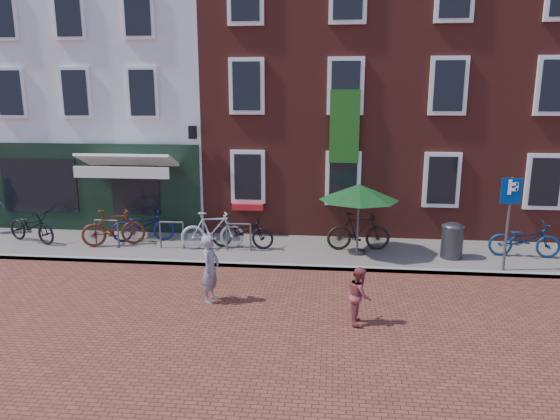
# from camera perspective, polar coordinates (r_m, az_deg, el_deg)

# --- Properties ---
(ground) EXTENTS (80.00, 80.00, 0.00)m
(ground) POSITION_cam_1_polar(r_m,az_deg,el_deg) (14.09, -7.49, -6.26)
(ground) COLOR brown
(sidewalk) EXTENTS (24.00, 3.00, 0.10)m
(sidewalk) POSITION_cam_1_polar(r_m,az_deg,el_deg) (15.28, -2.54, -4.42)
(sidewalk) COLOR slate
(sidewalk) RESTS_ON ground
(building_stucco) EXTENTS (8.00, 8.00, 9.00)m
(building_stucco) POSITION_cam_1_polar(r_m,az_deg,el_deg) (21.55, -16.72, 12.12)
(building_stucco) COLOR silver
(building_stucco) RESTS_ON ground
(building_brick_mid) EXTENTS (6.00, 8.00, 10.00)m
(building_brick_mid) POSITION_cam_1_polar(r_m,az_deg,el_deg) (19.96, 2.66, 14.05)
(building_brick_mid) COLOR maroon
(building_brick_mid) RESTS_ON ground
(building_brick_right) EXTENTS (6.00, 8.00, 10.00)m
(building_brick_right) POSITION_cam_1_polar(r_m,az_deg,el_deg) (20.50, 20.13, 13.27)
(building_brick_right) COLOR maroon
(building_brick_right) RESTS_ON ground
(litter_bin) EXTENTS (0.59, 0.59, 1.08)m
(litter_bin) POSITION_cam_1_polar(r_m,az_deg,el_deg) (15.00, 18.64, -3.02)
(litter_bin) COLOR #3C3C3E
(litter_bin) RESTS_ON sidewalk
(parking_sign) EXTENTS (0.50, 0.08, 2.44)m
(parking_sign) POSITION_cam_1_polar(r_m,az_deg,el_deg) (14.18, 24.19, 0.28)
(parking_sign) COLOR #4C4C4F
(parking_sign) RESTS_ON sidewalk
(parasol) EXTENTS (2.25, 2.25, 2.12)m
(parasol) POSITION_cam_1_polar(r_m,az_deg,el_deg) (14.48, 8.80, 2.31)
(parasol) COLOR #4C4C4F
(parasol) RESTS_ON sidewalk
(woman) EXTENTS (0.46, 0.62, 1.54)m
(woman) POSITION_cam_1_polar(r_m,az_deg,el_deg) (11.60, -7.75, -6.50)
(woman) COLOR gray
(woman) RESTS_ON ground
(boy) EXTENTS (0.47, 0.60, 1.19)m
(boy) POSITION_cam_1_polar(r_m,az_deg,el_deg) (10.63, 8.87, -9.38)
(boy) COLOR brown
(boy) RESTS_ON ground
(bicycle_0) EXTENTS (2.02, 1.28, 1.00)m
(bicycle_0) POSITION_cam_1_polar(r_m,az_deg,el_deg) (17.48, -25.94, -1.64)
(bicycle_0) COLOR black
(bicycle_0) RESTS_ON sidewalk
(bicycle_1) EXTENTS (1.91, 1.16, 1.11)m
(bicycle_1) POSITION_cam_1_polar(r_m,az_deg,el_deg) (16.16, -18.07, -1.87)
(bicycle_1) COLOR #582110
(bicycle_1) RESTS_ON sidewalk
(bicycle_2) EXTENTS (2.01, 1.11, 1.00)m
(bicycle_2) POSITION_cam_1_polar(r_m,az_deg,el_deg) (16.39, -15.03, -1.66)
(bicycle_2) COLOR navy
(bicycle_2) RESTS_ON sidewalk
(bicycle_3) EXTENTS (1.92, 0.93, 1.11)m
(bicycle_3) POSITION_cam_1_polar(r_m,az_deg,el_deg) (15.19, -7.53, -2.25)
(bicycle_3) COLOR #BDBDC0
(bicycle_3) RESTS_ON sidewalk
(bicycle_4) EXTENTS (1.96, 0.84, 1.00)m
(bicycle_4) POSITION_cam_1_polar(r_m,az_deg,el_deg) (15.18, -4.25, -2.40)
(bicycle_4) COLOR black
(bicycle_4) RESTS_ON sidewalk
(bicycle_5) EXTENTS (1.90, 0.75, 1.11)m
(bicycle_5) POSITION_cam_1_polar(r_m,az_deg,el_deg) (15.10, 8.74, -2.39)
(bicycle_5) COLOR black
(bicycle_5) RESTS_ON sidewalk
(bicycle_6) EXTENTS (1.94, 0.78, 1.00)m
(bicycle_6) POSITION_cam_1_polar(r_m,az_deg,el_deg) (15.87, 25.58, -2.98)
(bicycle_6) COLOR navy
(bicycle_6) RESTS_ON sidewalk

